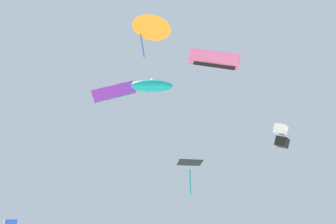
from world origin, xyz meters
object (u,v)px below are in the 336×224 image
object	(u,v)px
kite_delta_orange	(152,26)
kite_diamond_black	(190,164)
kite_parafoil_purple	(114,92)
kite_inflatable_teal	(152,86)
kite_box_white	(281,136)
kite_parafoil_pink	(213,59)

from	to	relation	value
kite_delta_orange	kite_diamond_black	world-z (taller)	kite_delta_orange
kite_parafoil_purple	kite_inflatable_teal	world-z (taller)	kite_parafoil_purple
kite_inflatable_teal	kite_delta_orange	bearing A→B (deg)	91.31
kite_parafoil_purple	kite_diamond_black	xyz separation A→B (m)	(8.82, 2.90, -7.95)
kite_inflatable_teal	kite_diamond_black	world-z (taller)	kite_inflatable_teal
kite_parafoil_purple	kite_inflatable_teal	xyz separation A→B (m)	(4.53, -1.79, -0.07)
kite_box_white	kite_diamond_black	bearing A→B (deg)	61.05
kite_box_white	kite_delta_orange	world-z (taller)	kite_delta_orange
kite_box_white	kite_parafoil_pink	world-z (taller)	kite_parafoil_pink
kite_inflatable_teal	kite_parafoil_pink	distance (m)	7.46
kite_delta_orange	kite_parafoil_pink	distance (m)	13.72
kite_box_white	kite_delta_orange	distance (m)	13.42
kite_inflatable_teal	kite_diamond_black	size ratio (longest dim) A/B	1.26
kite_parafoil_purple	kite_parafoil_pink	world-z (taller)	kite_parafoil_pink
kite_box_white	kite_parafoil_purple	bearing A→B (deg)	89.94
kite_delta_orange	kite_box_white	bearing A→B (deg)	76.62
kite_delta_orange	kite_diamond_black	distance (m)	20.20
kite_parafoil_purple	kite_diamond_black	distance (m)	12.22
kite_parafoil_purple	kite_delta_orange	distance (m)	17.12
kite_parafoil_pink	kite_delta_orange	bearing A→B (deg)	-94.64
kite_delta_orange	kite_parafoil_pink	xyz separation A→B (m)	(5.86, 11.82, 3.78)
kite_delta_orange	kite_parafoil_pink	bearing A→B (deg)	112.81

